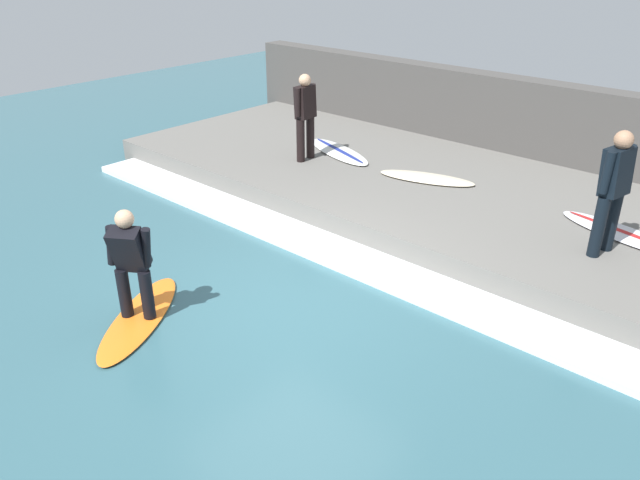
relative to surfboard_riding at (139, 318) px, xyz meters
name	(u,v)px	position (x,y,z in m)	size (l,w,h in m)	color
ground_plane	(291,304)	(1.48, -1.11, -0.03)	(28.00, 28.00, 0.00)	#335B66
concrete_ledge	(456,200)	(5.42, -1.11, 0.18)	(4.40, 12.96, 0.41)	#66635E
back_wall	(527,128)	(7.87, -1.11, 0.87)	(0.50, 13.61, 1.80)	#474442
wave_foam_crest	(360,262)	(2.86, -1.11, 0.02)	(0.72, 12.31, 0.10)	silver
surfboard_riding	(139,318)	(0.00, 0.00, 0.00)	(1.93, 1.53, 0.06)	orange
surfer_riding	(130,259)	(0.00, 0.00, 0.80)	(0.53, 0.53, 1.38)	black
surfer_waiting_near	(305,113)	(4.83, 1.75, 1.27)	(0.53, 0.27, 1.57)	black
surfboard_waiting_near	(339,151)	(5.52, 1.53, 0.42)	(1.15, 1.95, 0.07)	white
surfer_waiting_far	(613,187)	(4.63, -3.71, 1.31)	(0.56, 0.34, 1.65)	black
surfboard_waiting_far	(625,235)	(5.36, -3.81, 0.42)	(0.98, 2.03, 0.07)	silver
surfboard_spare	(427,178)	(5.42, -0.52, 0.41)	(1.01, 1.73, 0.06)	beige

